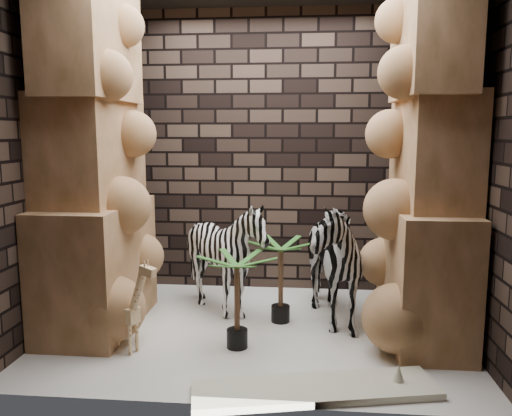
# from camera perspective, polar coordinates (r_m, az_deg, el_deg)

# --- Properties ---
(floor) EXTENTS (3.50, 3.50, 0.00)m
(floor) POSITION_cam_1_polar(r_m,az_deg,el_deg) (4.56, -0.16, -13.57)
(floor) COLOR silver
(floor) RESTS_ON ground
(wall_back) EXTENTS (3.50, 0.00, 3.50)m
(wall_back) POSITION_cam_1_polar(r_m,az_deg,el_deg) (5.48, 1.08, 6.26)
(wall_back) COLOR black
(wall_back) RESTS_ON ground
(wall_front) EXTENTS (3.50, 0.00, 3.50)m
(wall_front) POSITION_cam_1_polar(r_m,az_deg,el_deg) (2.99, -2.45, 4.42)
(wall_front) COLOR black
(wall_front) RESTS_ON ground
(wall_left) EXTENTS (0.00, 3.00, 3.00)m
(wall_left) POSITION_cam_1_polar(r_m,az_deg,el_deg) (4.73, -21.87, 5.31)
(wall_left) COLOR black
(wall_left) RESTS_ON ground
(wall_right) EXTENTS (0.00, 3.00, 3.00)m
(wall_right) POSITION_cam_1_polar(r_m,az_deg,el_deg) (4.42, 23.11, 5.06)
(wall_right) COLOR black
(wall_right) RESTS_ON ground
(rock_pillar_left) EXTENTS (0.68, 1.30, 3.00)m
(rock_pillar_left) POSITION_cam_1_polar(r_m,az_deg,el_deg) (4.58, -17.96, 5.42)
(rock_pillar_left) COLOR tan
(rock_pillar_left) RESTS_ON floor
(rock_pillar_right) EXTENTS (0.58, 1.25, 3.00)m
(rock_pillar_right) POSITION_cam_1_polar(r_m,az_deg,el_deg) (4.33, 18.94, 5.22)
(rock_pillar_right) COLOR tan
(rock_pillar_right) RESTS_ON floor
(zebra_right) EXTENTS (0.91, 1.27, 1.36)m
(zebra_right) POSITION_cam_1_polar(r_m,az_deg,el_deg) (4.63, 7.47, -4.51)
(zebra_right) COLOR white
(zebra_right) RESTS_ON floor
(zebra_left) EXTENTS (0.91, 1.12, 1.01)m
(zebra_left) POSITION_cam_1_polar(r_m,az_deg,el_deg) (4.79, -3.37, -6.16)
(zebra_left) COLOR white
(zebra_left) RESTS_ON floor
(giraffe_toy) EXTENTS (0.42, 0.28, 0.78)m
(giraffe_toy) POSITION_cam_1_polar(r_m,az_deg,el_deg) (4.16, -14.81, -10.31)
(giraffe_toy) COLOR #F5CF94
(giraffe_toy) RESTS_ON floor
(palm_front) EXTENTS (0.36, 0.36, 0.77)m
(palm_front) POSITION_cam_1_polar(r_m,az_deg,el_deg) (4.63, 2.80, -8.15)
(palm_front) COLOR #256720
(palm_front) RESTS_ON floor
(palm_back) EXTENTS (0.36, 0.36, 0.77)m
(palm_back) POSITION_cam_1_polar(r_m,az_deg,el_deg) (4.09, -2.15, -10.43)
(palm_back) COLOR #256720
(palm_back) RESTS_ON floor
(surfboard) EXTENTS (1.68, 0.73, 0.05)m
(surfboard) POSITION_cam_1_polar(r_m,az_deg,el_deg) (3.59, 6.69, -19.62)
(surfboard) COLOR beige
(surfboard) RESTS_ON floor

